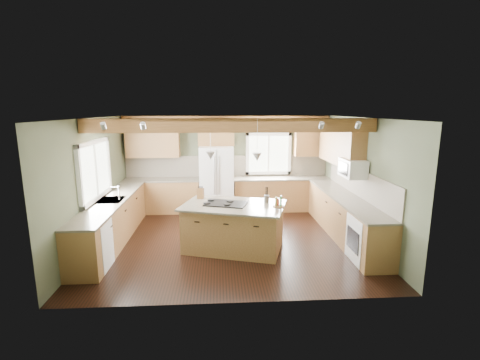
{
  "coord_description": "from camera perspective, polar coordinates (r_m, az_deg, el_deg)",
  "views": [
    {
      "loc": [
        -0.24,
        -7.1,
        2.78
      ],
      "look_at": [
        0.22,
        0.3,
        1.26
      ],
      "focal_mm": 26.0,
      "sensor_mm": 36.0,
      "label": 1
    }
  ],
  "objects": [
    {
      "name": "window_back",
      "position": [
        9.76,
        4.68,
        4.34
      ],
      "size": [
        1.1,
        0.04,
        1.0
      ],
      "primitive_type": "cube",
      "color": "white",
      "rests_on": "wall_back"
    },
    {
      "name": "faucet",
      "position": [
        7.64,
        -19.25,
        -2.12
      ],
      "size": [
        0.02,
        0.02,
        0.28
      ],
      "primitive_type": "cylinder",
      "color": "#B2B2B7",
      "rests_on": "sink"
    },
    {
      "name": "base_cab_back_left",
      "position": [
        9.71,
        -12.64,
        -2.61
      ],
      "size": [
        2.02,
        0.6,
        0.88
      ],
      "primitive_type": "cube",
      "color": "brown",
      "rests_on": "floor"
    },
    {
      "name": "ceiling_beam",
      "position": [
        6.64,
        -1.49,
        8.95
      ],
      "size": [
        5.55,
        0.26,
        0.26
      ],
      "primitive_type": "cube",
      "color": "#573619",
      "rests_on": "ceiling"
    },
    {
      "name": "cooktop",
      "position": [
        6.93,
        -2.29,
        -3.87
      ],
      "size": [
        0.92,
        0.74,
        0.02
      ],
      "primitive_type": "cube",
      "rotation": [
        0.0,
        0.0,
        -0.29
      ],
      "color": "black",
      "rests_on": "island_top"
    },
    {
      "name": "counter_left",
      "position": [
        7.73,
        -20.46,
        -3.21
      ],
      "size": [
        0.64,
        3.74,
        0.04
      ],
      "primitive_type": "cube",
      "color": "#463D33",
      "rests_on": "base_cab_left"
    },
    {
      "name": "floor",
      "position": [
        7.63,
        -1.52,
        -9.76
      ],
      "size": [
        5.6,
        5.6,
        0.0
      ],
      "primitive_type": "plane",
      "color": "black",
      "rests_on": "ground"
    },
    {
      "name": "soffit_trim",
      "position": [
        9.51,
        -2.14,
        10.16
      ],
      "size": [
        5.55,
        0.2,
        0.1
      ],
      "primitive_type": "cube",
      "color": "#573619",
      "rests_on": "ceiling"
    },
    {
      "name": "pendant_right",
      "position": [
        6.6,
        2.83,
        3.77
      ],
      "size": [
        0.18,
        0.18,
        0.16
      ],
      "primitive_type": "cone",
      "rotation": [
        3.14,
        0.0,
        0.0
      ],
      "color": "#B2B2B7",
      "rests_on": "ceiling"
    },
    {
      "name": "counter_back_left",
      "position": [
        9.61,
        -12.76,
        0.05
      ],
      "size": [
        2.06,
        0.64,
        0.04
      ],
      "primitive_type": "cube",
      "color": "#463D33",
      "rests_on": "base_cab_back_left"
    },
    {
      "name": "window_left",
      "position": [
        7.68,
        -22.8,
        1.5
      ],
      "size": [
        0.04,
        1.6,
        1.05
      ],
      "primitive_type": "cube",
      "color": "white",
      "rests_on": "wall_left"
    },
    {
      "name": "base_cab_back_right",
      "position": [
        9.74,
        6.79,
        -2.36
      ],
      "size": [
        2.62,
        0.6,
        0.88
      ],
      "primitive_type": "cube",
      "color": "brown",
      "rests_on": "floor"
    },
    {
      "name": "pendant_left",
      "position": [
        6.83,
        -4.85,
        4.01
      ],
      "size": [
        0.18,
        0.18,
        0.16
      ],
      "primitive_type": "cone",
      "rotation": [
        3.14,
        0.0,
        0.0
      ],
      "color": "#B2B2B7",
      "rests_on": "ceiling"
    },
    {
      "name": "counter_right",
      "position": [
        7.88,
        16.92,
        -2.69
      ],
      "size": [
        0.64,
        3.74,
        0.04
      ],
      "primitive_type": "cube",
      "color": "#463D33",
      "rests_on": "base_cab_right"
    },
    {
      "name": "utensil_crock",
      "position": [
        7.05,
        4.38,
        -3.08
      ],
      "size": [
        0.12,
        0.12,
        0.15
      ],
      "primitive_type": "cylinder",
      "rotation": [
        0.0,
        0.0,
        -0.14
      ],
      "color": "#473E39",
      "rests_on": "island_top"
    },
    {
      "name": "bottle_tray",
      "position": [
        6.75,
        6.37,
        -3.52
      ],
      "size": [
        0.23,
        0.23,
        0.21
      ],
      "primitive_type": null,
      "rotation": [
        0.0,
        0.0,
        -0.0
      ],
      "color": "brown",
      "rests_on": "island_top"
    },
    {
      "name": "backsplash_right",
      "position": [
        7.92,
        18.99,
        -0.45
      ],
      "size": [
        0.03,
        3.7,
        0.58
      ],
      "primitive_type": "cube",
      "color": "brown",
      "rests_on": "wall_right"
    },
    {
      "name": "base_cab_left",
      "position": [
        7.85,
        -20.23,
        -6.45
      ],
      "size": [
        0.6,
        3.7,
        0.88
      ],
      "primitive_type": "cube",
      "color": "brown",
      "rests_on": "floor"
    },
    {
      "name": "island_top",
      "position": [
        6.9,
        -1.05,
        -4.19
      ],
      "size": [
        2.25,
        1.77,
        0.04
      ],
      "primitive_type": "cube",
      "rotation": [
        0.0,
        0.0,
        -0.29
      ],
      "color": "#463D33",
      "rests_on": "island"
    },
    {
      "name": "counter_back_right",
      "position": [
        9.64,
        6.85,
        0.29
      ],
      "size": [
        2.66,
        0.64,
        0.04
      ],
      "primitive_type": "cube",
      "color": "#463D33",
      "rests_on": "base_cab_back_right"
    },
    {
      "name": "upper_cab_back_left",
      "position": [
        9.62,
        -14.11,
        6.32
      ],
      "size": [
        1.4,
        0.35,
        0.9
      ],
      "primitive_type": "cube",
      "color": "brown",
      "rests_on": "wall_back"
    },
    {
      "name": "knife_block",
      "position": [
        7.36,
        -6.5,
        -2.2
      ],
      "size": [
        0.15,
        0.13,
        0.22
      ],
      "primitive_type": "cube",
      "rotation": [
        0.0,
        0.0,
        -0.29
      ],
      "color": "brown",
      "rests_on": "island_top"
    },
    {
      "name": "island",
      "position": [
        7.04,
        -1.03,
        -7.8
      ],
      "size": [
        2.1,
        1.62,
        0.88
      ],
      "primitive_type": "cube",
      "rotation": [
        0.0,
        0.0,
        -0.29
      ],
      "color": "olive",
      "rests_on": "floor"
    },
    {
      "name": "microwave",
      "position": [
        7.69,
        18.02,
        1.85
      ],
      "size": [
        0.4,
        0.7,
        0.38
      ],
      "primitive_type": "cube",
      "color": "white",
      "rests_on": "wall_right"
    },
    {
      "name": "wall_back",
      "position": [
        9.72,
        -2.1,
        2.85
      ],
      "size": [
        5.6,
        0.0,
        5.6
      ],
      "primitive_type": "plane",
      "rotation": [
        1.57,
        0.0,
        0.0
      ],
      "color": "#454B35",
      "rests_on": "ground"
    },
    {
      "name": "refrigerator",
      "position": [
        9.41,
        -3.85,
        0.07
      ],
      "size": [
        0.9,
        0.74,
        1.8
      ],
      "primitive_type": "cube",
      "color": "silver",
      "rests_on": "floor"
    },
    {
      "name": "upper_cab_back_corner",
      "position": [
        9.8,
        11.56,
        6.52
      ],
      "size": [
        0.9,
        0.35,
        0.9
      ],
      "primitive_type": "cube",
      "color": "brown",
      "rests_on": "wall_back"
    },
    {
      "name": "backsplash_back",
      "position": [
        9.71,
        -2.09,
        2.31
      ],
      "size": [
        5.58,
        0.03,
        0.58
      ],
      "primitive_type": "cube",
      "color": "brown",
      "rests_on": "wall_back"
    },
    {
      "name": "sink",
      "position": [
        7.73,
        -20.47,
        -3.17
      ],
      "size": [
        0.5,
        0.65,
        0.03
      ],
      "primitive_type": "cube",
      "color": "#262628",
      "rests_on": "counter_left"
    },
    {
      "name": "dishwasher",
      "position": [
        6.69,
        -23.3,
        -9.93
      ],
      "size": [
        0.6,
        0.6,
        0.84
      ],
      "primitive_type": "cube",
      "color": "white",
      "rests_on": "floor"
    },
    {
      "name": "upper_cab_right",
      "position": [
        8.54,
        16.15,
        5.59
      ],
      "size": [
        0.35,
        2.2,
        0.9
      ],
      "primitive_type": "cube",
      "color": "brown",
      "rests_on": "wall_right"
    },
    {
      "name": "base_cab_right",
      "position": [
        8.01,
        16.73,
        -5.88
      ],
      "size": [
        0.6,
        3.7,
        0.88
      ],
      "primitive_type": "cube",
      "color": "brown",
      "rests_on": "floor"
    },
    {
      "name": "oven",
      "position": [
        6.87,
        20.39,
        -9.14
      ],
      "size": [
        0.6,
        0.72,
        0.84
      ],
      "primitive_type": "cube",
      "color": "white",
      "rests_on": "floor"
    },
    {
      "name": "wall_right",
      "position": [
        7.86,
        19.27,
        0.12
      ],
      "size": [
        0.0,
        5.0,
        5.0
      ],
      "primitive_type": "plane",
      "rotation": [
        1.57,
        0.0,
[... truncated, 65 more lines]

